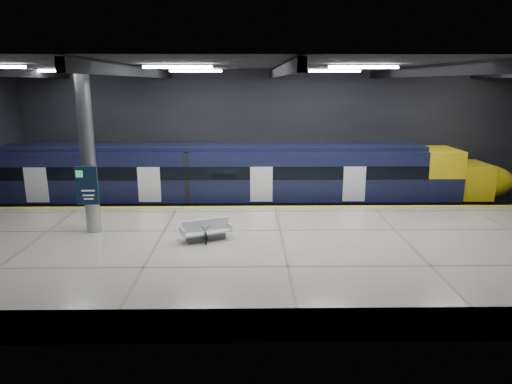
{
  "coord_description": "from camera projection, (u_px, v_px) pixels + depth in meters",
  "views": [
    {
      "loc": [
        -1.32,
        -19.76,
        7.31
      ],
      "look_at": [
        -1.01,
        1.5,
        2.2
      ],
      "focal_mm": 32.0,
      "sensor_mm": 36.0,
      "label": 1
    }
  ],
  "objects": [
    {
      "name": "bench",
      "position": [
        206.0,
        233.0,
        18.41
      ],
      "size": [
        2.15,
        1.52,
        0.88
      ],
      "rotation": [
        0.0,
        0.0,
        0.39
      ],
      "color": "#595B60",
      "rests_on": "platform"
    },
    {
      "name": "train",
      "position": [
        239.0,
        178.0,
        25.77
      ],
      "size": [
        29.4,
        2.84,
        3.79
      ],
      "color": "black",
      "rests_on": "ground"
    },
    {
      "name": "bicycle",
      "position": [
        205.0,
        232.0,
        18.32
      ],
      "size": [
        0.69,
        1.42,
        0.71
      ],
      "primitive_type": "imported",
      "rotation": [
        0.0,
        0.0,
        0.17
      ],
      "color": "#99999E",
      "rests_on": "platform"
    },
    {
      "name": "info_column",
      "position": [
        88.0,
        154.0,
        18.78
      ],
      "size": [
        0.9,
        0.78,
        6.9
      ],
      "color": "#9EA0A5",
      "rests_on": "platform"
    },
    {
      "name": "safety_strip",
      "position": [
        275.0,
        207.0,
        23.35
      ],
      "size": [
        30.0,
        0.4,
        0.01
      ],
      "primitive_type": "cube",
      "color": "gold",
      "rests_on": "platform"
    },
    {
      "name": "pannier_bag",
      "position": [
        190.0,
        237.0,
        18.36
      ],
      "size": [
        0.32,
        0.22,
        0.35
      ],
      "primitive_type": "cube",
      "rotation": [
        0.0,
        0.0,
        0.14
      ],
      "color": "black",
      "rests_on": "platform"
    },
    {
      "name": "ground",
      "position": [
        278.0,
        246.0,
        20.94
      ],
      "size": [
        30.0,
        30.0,
        0.0
      ],
      "primitive_type": "plane",
      "color": "black",
      "rests_on": "ground"
    },
    {
      "name": "rails",
      "position": [
        273.0,
        211.0,
        26.26
      ],
      "size": [
        30.0,
        1.52,
        0.16
      ],
      "color": "gray",
      "rests_on": "ground"
    },
    {
      "name": "room_shell",
      "position": [
        280.0,
        121.0,
        19.6
      ],
      "size": [
        30.1,
        16.1,
        8.05
      ],
      "color": "black",
      "rests_on": "ground"
    },
    {
      "name": "platform",
      "position": [
        282.0,
        255.0,
        18.38
      ],
      "size": [
        30.0,
        11.0,
        1.1
      ],
      "primitive_type": "cube",
      "color": "#B8B09C",
      "rests_on": "ground"
    }
  ]
}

